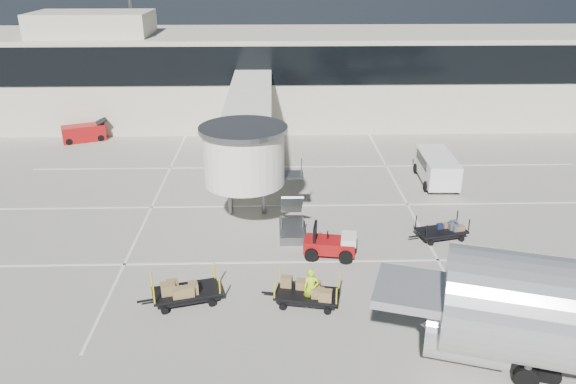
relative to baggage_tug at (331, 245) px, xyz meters
name	(u,v)px	position (x,y,z in m)	size (l,w,h in m)	color
ground	(325,283)	(-0.54, -2.64, -0.64)	(140.00, 140.00, 0.00)	#B2AD9F
lane_markings	(301,203)	(-1.20, 6.70, -0.63)	(40.00, 30.00, 0.02)	white
terminal	(294,75)	(-0.89, 27.30, 3.47)	(64.00, 12.11, 15.20)	beige
jet_bridge	(249,125)	(-4.51, 9.63, 3.65)	(5.70, 20.40, 6.03)	white
baggage_tug	(331,245)	(0.00, 0.00, 0.00)	(2.84, 2.06, 1.75)	#9B0E0F
suitcase_cart	(441,231)	(6.26, 1.76, -0.19)	(3.35, 1.92, 1.28)	black
box_cart_near	(308,293)	(-1.46, -4.32, -0.12)	(3.57, 1.94, 1.37)	black
box_cart_far	(187,292)	(-6.86, -4.09, -0.10)	(3.72, 2.19, 1.43)	black
ground_worker	(311,289)	(-1.33, -4.61, 0.32)	(0.69, 0.45, 1.91)	#BCE618
minivan	(436,166)	(8.24, 10.23, 0.53)	(2.44, 5.21, 1.94)	white
belt_loader	(84,133)	(-18.85, 20.24, 0.04)	(3.92, 2.65, 1.77)	#9B0E0F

